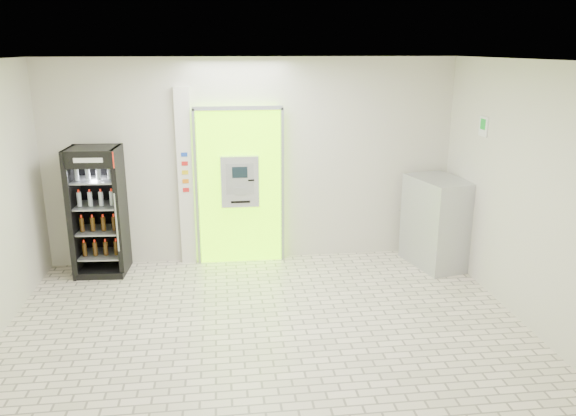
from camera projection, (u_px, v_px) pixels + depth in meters
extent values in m
plane|color=beige|center=(269.00, 337.00, 6.28)|extent=(6.00, 6.00, 0.00)
plane|color=beige|center=(253.00, 162.00, 8.25)|extent=(6.00, 0.00, 6.00)
plane|color=beige|center=(302.00, 319.00, 3.48)|extent=(6.00, 0.00, 6.00)
plane|color=beige|center=(537.00, 199.00, 6.22)|extent=(0.00, 5.00, 5.00)
plane|color=white|center=(266.00, 61.00, 5.45)|extent=(6.00, 6.00, 0.00)
cube|color=#87FF00|center=(240.00, 186.00, 8.26)|extent=(1.20, 0.12, 2.30)
cube|color=gray|center=(238.00, 108.00, 7.87)|extent=(1.28, 0.04, 0.06)
cube|color=gray|center=(196.00, 189.00, 8.12)|extent=(0.04, 0.04, 2.30)
cube|color=gray|center=(283.00, 186.00, 8.27)|extent=(0.04, 0.04, 2.30)
cube|color=black|center=(248.00, 229.00, 8.40)|extent=(0.62, 0.01, 0.67)
cube|color=black|center=(214.00, 131.00, 7.94)|extent=(0.22, 0.01, 0.18)
cube|color=#ACAEB3|center=(240.00, 182.00, 8.13)|extent=(0.55, 0.12, 0.75)
cube|color=black|center=(240.00, 172.00, 8.02)|extent=(0.22, 0.01, 0.16)
cube|color=gray|center=(240.00, 191.00, 8.10)|extent=(0.16, 0.01, 0.12)
cube|color=black|center=(251.00, 180.00, 8.08)|extent=(0.09, 0.01, 0.02)
cube|color=black|center=(241.00, 202.00, 8.15)|extent=(0.28, 0.01, 0.03)
cube|color=silver|center=(186.00, 178.00, 8.15)|extent=(0.22, 0.10, 2.60)
cube|color=#193FB2|center=(184.00, 155.00, 8.00)|extent=(0.09, 0.01, 0.06)
cube|color=red|center=(185.00, 164.00, 8.03)|extent=(0.09, 0.01, 0.06)
cube|color=yellow|center=(185.00, 172.00, 8.07)|extent=(0.09, 0.01, 0.06)
cube|color=orange|center=(186.00, 181.00, 8.10)|extent=(0.09, 0.01, 0.06)
cube|color=red|center=(186.00, 190.00, 8.14)|extent=(0.09, 0.01, 0.06)
cube|color=black|center=(98.00, 212.00, 7.86)|extent=(0.72, 0.66, 1.82)
cube|color=black|center=(102.00, 206.00, 8.13)|extent=(0.68, 0.09, 1.82)
cube|color=red|center=(88.00, 160.00, 7.35)|extent=(0.67, 0.05, 0.22)
cube|color=white|center=(88.00, 160.00, 7.34)|extent=(0.38, 0.03, 0.06)
cube|color=black|center=(104.00, 269.00, 8.09)|extent=(0.72, 0.66, 0.09)
cylinder|color=gray|center=(116.00, 223.00, 7.60)|extent=(0.03, 0.03, 0.82)
cube|color=gray|center=(102.00, 254.00, 8.03)|extent=(0.60, 0.56, 0.02)
cube|color=gray|center=(100.00, 230.00, 7.93)|extent=(0.60, 0.56, 0.02)
cube|color=gray|center=(98.00, 205.00, 7.83)|extent=(0.60, 0.56, 0.02)
cube|color=gray|center=(95.00, 180.00, 7.73)|extent=(0.60, 0.56, 0.02)
cube|color=#ACAEB3|center=(437.00, 222.00, 8.23)|extent=(0.86, 1.11, 1.31)
cube|color=gray|center=(416.00, 219.00, 8.17)|extent=(0.22, 0.94, 0.01)
cube|color=white|center=(484.00, 126.00, 7.38)|extent=(0.02, 0.22, 0.26)
cube|color=#0C861E|center=(483.00, 124.00, 7.37)|extent=(0.00, 0.14, 0.14)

